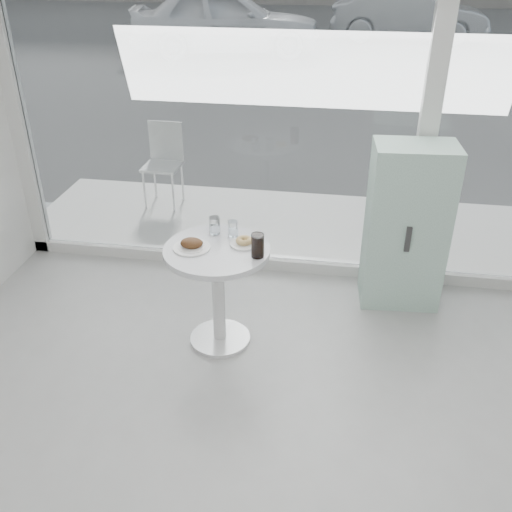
% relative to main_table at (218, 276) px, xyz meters
% --- Properties ---
extents(room_shell, '(6.00, 6.00, 6.00)m').
position_rel_main_table_xyz_m(room_shell, '(0.50, -2.46, 1.36)').
color(room_shell, white).
rests_on(room_shell, ground).
extents(storefront, '(5.00, 0.14, 3.00)m').
position_rel_main_table_xyz_m(storefront, '(0.57, 1.10, 1.16)').
color(storefront, silver).
rests_on(storefront, ground).
extents(main_table, '(0.72, 0.72, 0.77)m').
position_rel_main_table_xyz_m(main_table, '(0.00, 0.00, 0.00)').
color(main_table, silver).
rests_on(main_table, ground).
extents(patio_deck, '(5.60, 1.60, 0.05)m').
position_rel_main_table_xyz_m(patio_deck, '(0.50, 1.90, -0.53)').
color(patio_deck, silver).
rests_on(patio_deck, ground).
extents(street, '(40.00, 24.00, 0.00)m').
position_rel_main_table_xyz_m(street, '(0.50, 14.10, -0.55)').
color(street, '#3C3C3C').
rests_on(street, ground).
extents(mint_cabinet, '(0.63, 0.44, 1.30)m').
position_rel_main_table_xyz_m(mint_cabinet, '(1.31, 0.78, 0.10)').
color(mint_cabinet, '#84A998').
rests_on(mint_cabinet, ground).
extents(patio_chair, '(0.38, 0.38, 0.86)m').
position_rel_main_table_xyz_m(patio_chair, '(-1.08, 2.23, -0.01)').
color(patio_chair, silver).
rests_on(patio_chair, patio_deck).
extents(car_white, '(4.77, 2.67, 1.53)m').
position_rel_main_table_xyz_m(car_white, '(-2.27, 11.05, 0.22)').
color(car_white, white).
rests_on(car_white, street).
extents(car_silver, '(4.16, 1.67, 1.34)m').
position_rel_main_table_xyz_m(car_silver, '(2.21, 13.67, 0.12)').
color(car_silver, '#9C9FA3').
rests_on(car_silver, street).
extents(plate_fritter, '(0.25, 0.25, 0.07)m').
position_rel_main_table_xyz_m(plate_fritter, '(-0.16, -0.03, 0.25)').
color(plate_fritter, white).
rests_on(plate_fritter, main_table).
extents(plate_donut, '(0.20, 0.20, 0.05)m').
position_rel_main_table_xyz_m(plate_donut, '(0.17, 0.08, 0.24)').
color(plate_donut, white).
rests_on(plate_donut, main_table).
extents(water_tumbler_a, '(0.08, 0.08, 0.13)m').
position_rel_main_table_xyz_m(water_tumbler_a, '(-0.06, 0.21, 0.27)').
color(water_tumbler_a, white).
rests_on(water_tumbler_a, main_table).
extents(water_tumbler_b, '(0.07, 0.07, 0.11)m').
position_rel_main_table_xyz_m(water_tumbler_b, '(0.07, 0.19, 0.27)').
color(water_tumbler_b, white).
rests_on(water_tumbler_b, main_table).
extents(cola_glass, '(0.09, 0.09, 0.16)m').
position_rel_main_table_xyz_m(cola_glass, '(0.29, -0.07, 0.30)').
color(cola_glass, white).
rests_on(cola_glass, main_table).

